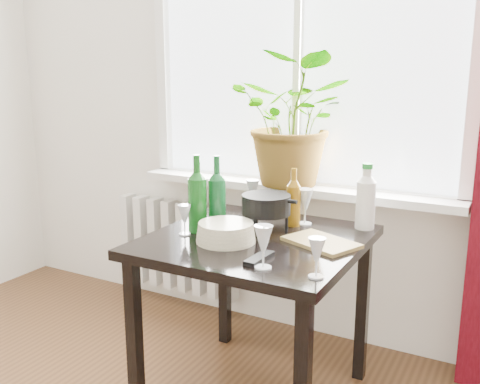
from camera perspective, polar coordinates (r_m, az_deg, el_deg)
The scene contains 18 objects.
window at distance 2.78m, azimuth 6.44°, elevation 16.57°, with size 1.72×0.08×1.62m.
windowsill at distance 2.77m, azimuth 5.50°, elevation 0.49°, with size 1.72×0.20×0.04m.
radiator at distance 3.27m, azimuth -6.68°, elevation -5.69°, with size 0.80×0.10×0.55m.
table at distance 2.26m, azimuth 1.72°, elevation -7.04°, with size 0.85×0.85×0.74m.
potted_plant at distance 2.68m, azimuth 5.97°, elevation 7.64°, with size 0.60×0.52×0.66m, color #31771F.
wine_bottle_left at distance 2.27m, azimuth -4.59°, elevation -0.09°, with size 0.08×0.08×0.34m, color #0E4A12, non-canonical shape.
wine_bottle_right at distance 2.31m, azimuth -2.47°, elevation -0.02°, with size 0.08×0.08×0.33m, color #0C411B, non-canonical shape.
bottle_amber at distance 2.37m, azimuth 5.73°, elevation -0.51°, with size 0.06×0.06×0.26m, color brown, non-canonical shape.
cleaning_bottle at distance 2.37m, azimuth 13.29°, elevation -0.40°, with size 0.08×0.08×0.29m, color silver, non-canonical shape.
wineglass_front_right at distance 1.86m, azimuth 2.50°, elevation -5.85°, with size 0.07×0.07×0.16m, color silver, non-canonical shape.
wineglass_far_right at distance 1.80m, azimuth 8.17°, elevation -6.92°, with size 0.06×0.06×0.14m, color silver, non-canonical shape.
wineglass_back_center at distance 2.40m, azimuth 6.95°, elevation -1.52°, with size 0.07×0.07×0.17m, color silver, non-canonical shape.
wineglass_back_left at distance 2.62m, azimuth 1.36°, elevation -0.32°, with size 0.07×0.07×0.16m, color #B1B6BE, non-canonical shape.
wineglass_front_left at distance 2.25m, azimuth -5.93°, elevation -2.96°, with size 0.06×0.06×0.13m, color white, non-canonical shape.
plate_stack at distance 2.16m, azimuth -1.52°, elevation -4.34°, with size 0.24×0.24×0.08m, color beige.
fondue_pot at distance 2.28m, azimuth 2.80°, elevation -2.27°, with size 0.24×0.21×0.16m, color black, non-canonical shape.
tv_remote at distance 1.96m, azimuth 2.07°, elevation -7.06°, with size 0.05×0.16×0.02m, color black.
cutting_board at distance 2.16m, azimuth 8.65°, elevation -5.32°, with size 0.28×0.18×0.02m, color olive.
Camera 1 is at (1.05, -0.35, 1.42)m, focal length 40.00 mm.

